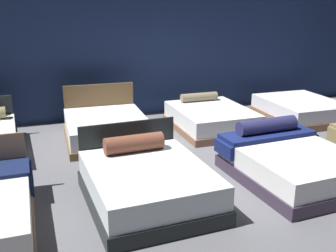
% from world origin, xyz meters
% --- Properties ---
extents(ground_plane, '(18.00, 18.00, 0.02)m').
position_xyz_m(ground_plane, '(0.00, 0.00, -0.01)').
color(ground_plane, '#5B5B60').
extents(showroom_back_wall, '(18.00, 0.06, 3.50)m').
position_xyz_m(showroom_back_wall, '(0.00, 3.06, 1.75)').
color(showroom_back_wall, navy).
rests_on(showroom_back_wall, ground_plane).
extents(bed_1, '(1.68, 2.04, 0.91)m').
position_xyz_m(bed_1, '(-1.12, -1.38, 0.28)').
color(bed_1, black).
rests_on(bed_1, ground_plane).
extents(bed_2, '(1.78, 2.10, 0.81)m').
position_xyz_m(bed_2, '(1.21, -1.43, 0.28)').
color(bed_2, '#332839').
rests_on(bed_2, ground_plane).
extents(bed_5, '(1.70, 2.04, 0.96)m').
position_xyz_m(bed_5, '(-1.13, 1.43, 0.24)').
color(bed_5, brown).
rests_on(bed_5, ground_plane).
extents(bed_6, '(1.59, 1.99, 0.67)m').
position_xyz_m(bed_6, '(1.15, 1.35, 0.24)').
color(bed_6, brown).
rests_on(bed_6, ground_plane).
extents(bed_7, '(1.65, 2.01, 0.46)m').
position_xyz_m(bed_7, '(3.51, 1.35, 0.23)').
color(bed_7, brown).
rests_on(bed_7, ground_plane).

